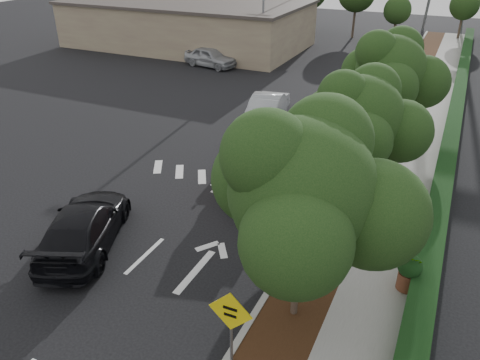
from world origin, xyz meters
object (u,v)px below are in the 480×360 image
Objects in this scene: black_suv_oncoming at (84,226)px; speed_hump_sign at (231,321)px; silver_suv_ahead at (256,147)px; red_jeep at (256,161)px.

speed_hump_sign reaches higher than black_suv_oncoming.
silver_suv_ahead is at bearing -130.36° from black_suv_oncoming.
red_jeep is 7.61m from black_suv_oncoming.
speed_hump_sign is at bearing -76.55° from silver_suv_ahead.
black_suv_oncoming is at bearing 157.59° from speed_hump_sign.
black_suv_oncoming reaches higher than silver_suv_ahead.
black_suv_oncoming is 2.24× the size of speed_hump_sign.
black_suv_oncoming is 7.60m from speed_hump_sign.
red_jeep is at bearing -142.34° from black_suv_oncoming.
red_jeep reaches higher than silver_suv_ahead.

